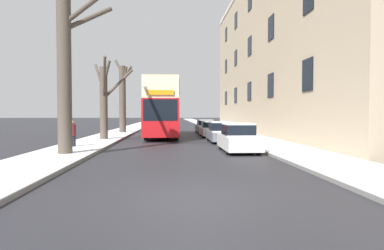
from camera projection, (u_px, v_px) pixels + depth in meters
The scene contains 14 objects.
ground_plane at pixel (192, 197), 8.06m from camera, with size 320.00×320.00×0.00m, color #28282D.
sidewalk_left at pixel (142, 124), 60.58m from camera, with size 3.04×130.00×0.16m.
sidewalk_right at pixel (205, 124), 61.28m from camera, with size 3.04×130.00×0.16m.
terrace_facade_right at pixel (296, 50), 33.10m from camera, with size 9.10×39.92×16.26m.
bare_tree_left_0 at pixel (66, 62), 15.52m from camera, with size 2.95×2.76×8.99m.
bare_tree_left_1 at pixel (104, 99), 24.50m from camera, with size 2.94×3.39×5.79m.
bare_tree_left_2 at pixel (123, 97), 33.33m from camera, with size 2.05×2.40×7.29m.
double_decker_bus at pixel (162, 106), 28.54m from camera, with size 2.61×11.10×4.63m.
parked_car_0 at pixel (238, 139), 17.65m from camera, with size 1.69×3.97×1.48m.
parked_car_1 at pixel (221, 133), 23.78m from camera, with size 1.69×4.23×1.42m.
parked_car_2 at pixel (212, 130), 29.28m from camera, with size 1.87×4.24×1.30m.
parked_car_3 at pixel (205, 127), 34.57m from camera, with size 1.79×4.57×1.35m.
oncoming_van at pixel (161, 118), 47.48m from camera, with size 2.03×5.65×2.48m.
pedestrian_left_sidewalk at pixel (73, 134), 18.87m from camera, with size 0.34×0.34×1.58m.
Camera 1 is at (-0.49, -7.99, 1.96)m, focal length 32.00 mm.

